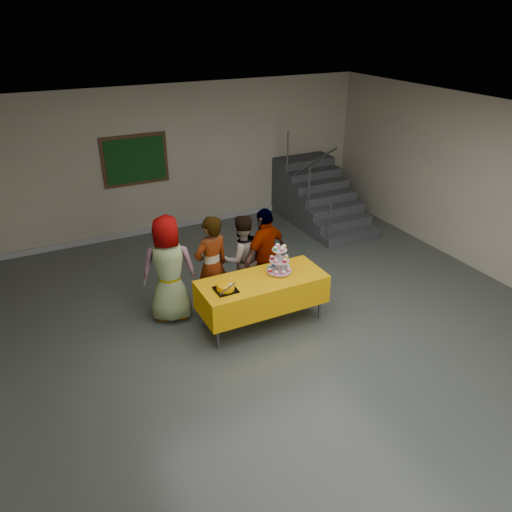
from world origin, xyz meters
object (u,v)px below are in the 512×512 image
at_px(bake_table, 262,291).
at_px(noticeboard, 135,160).
at_px(staircase, 316,197).
at_px(cupcake_stand, 279,262).
at_px(schoolchild_b, 212,267).
at_px(schoolchild_d, 266,254).
at_px(bear_cake, 226,287).
at_px(schoolchild_a, 169,269).
at_px(schoolchild_c, 242,258).

height_order(bake_table, noticeboard, noticeboard).
bearing_deg(noticeboard, staircase, -12.60).
distance_m(cupcake_stand, staircase, 4.18).
height_order(schoolchild_b, schoolchild_d, schoolchild_b).
height_order(bear_cake, noticeboard, noticeboard).
distance_m(schoolchild_a, schoolchild_b, 0.64).
distance_m(schoolchild_a, schoolchild_c, 1.20).
height_order(schoolchild_b, schoolchild_c, schoolchild_b).
relative_size(bear_cake, noticeboard, 0.28).
height_order(cupcake_stand, schoolchild_d, schoolchild_d).
relative_size(schoolchild_b, noticeboard, 1.25).
bearing_deg(schoolchild_a, noticeboard, -77.03).
distance_m(schoolchild_b, schoolchild_c, 0.62).
bearing_deg(noticeboard, schoolchild_c, -76.68).
bearing_deg(noticeboard, schoolchild_b, -86.91).
height_order(schoolchild_a, noticeboard, noticeboard).
xyz_separation_m(bear_cake, schoolchild_b, (0.06, 0.67, -0.02)).
distance_m(bake_table, schoolchild_d, 0.82).
bearing_deg(bake_table, cupcake_stand, 11.47).
bearing_deg(cupcake_stand, staircase, 49.61).
height_order(staircase, noticeboard, noticeboard).
bearing_deg(schoolchild_c, schoolchild_d, 162.27).
bearing_deg(schoolchild_b, noticeboard, -100.67).
relative_size(schoolchild_a, schoolchild_c, 1.14).
xyz_separation_m(bake_table, cupcake_stand, (0.32, 0.06, 0.38)).
bearing_deg(schoolchild_c, schoolchild_b, 19.42).
height_order(schoolchild_a, schoolchild_c, schoolchild_a).
xyz_separation_m(schoolchild_c, noticeboard, (-0.77, 3.27, 0.87)).
xyz_separation_m(schoolchild_b, schoolchild_d, (0.95, 0.07, -0.03)).
bearing_deg(staircase, schoolchild_c, -140.67).
xyz_separation_m(cupcake_stand, schoolchild_a, (-1.47, 0.71, -0.11)).
xyz_separation_m(schoolchild_a, staircase, (4.17, 2.46, -0.35)).
height_order(cupcake_stand, schoolchild_c, schoolchild_c).
xyz_separation_m(bear_cake, schoolchild_c, (0.65, 0.87, -0.10)).
height_order(schoolchild_c, noticeboard, noticeboard).
distance_m(bear_cake, schoolchild_c, 1.09).
bearing_deg(schoolchild_c, schoolchild_a, 2.21).
xyz_separation_m(bake_table, staircase, (3.01, 3.23, -0.07)).
height_order(schoolchild_d, staircase, staircase).
xyz_separation_m(cupcake_stand, bear_cake, (-0.92, -0.13, -0.11)).
bearing_deg(schoolchild_b, bear_cake, 70.88).
bearing_deg(staircase, noticeboard, 167.40).
relative_size(schoolchild_a, schoolchild_b, 1.03).
bearing_deg(schoolchild_c, staircase, -139.71).
height_order(bear_cake, schoolchild_d, schoolchild_d).
bearing_deg(schoolchild_c, bake_table, 87.95).
height_order(schoolchild_d, noticeboard, noticeboard).
relative_size(cupcake_stand, schoolchild_d, 0.29).
height_order(schoolchild_a, schoolchild_b, schoolchild_a).
distance_m(bake_table, noticeboard, 4.26).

